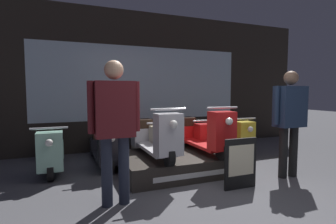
# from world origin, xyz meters

# --- Properties ---
(ground_plane) EXTENTS (30.00, 30.00, 0.00)m
(ground_plane) POSITION_xyz_m (0.00, 0.00, 0.00)
(ground_plane) COLOR #4C4C51
(shop_wall_back) EXTENTS (8.95, 0.09, 3.20)m
(shop_wall_back) POSITION_xyz_m (0.00, 3.59, 1.60)
(shop_wall_back) COLOR #28231E
(shop_wall_back) RESTS_ON ground_plane
(display_platform) EXTENTS (1.96, 1.34, 0.30)m
(display_platform) POSITION_xyz_m (0.02, 1.56, 0.15)
(display_platform) COLOR #2D2823
(display_platform) RESTS_ON ground_plane
(scooter_display_left) EXTENTS (0.53, 1.65, 0.82)m
(scooter_display_left) POSITION_xyz_m (-0.43, 1.53, 0.62)
(scooter_display_left) COLOR black
(scooter_display_left) RESTS_ON display_platform
(scooter_display_right) EXTENTS (0.53, 1.65, 0.82)m
(scooter_display_right) POSITION_xyz_m (0.46, 1.53, 0.62)
(scooter_display_right) COLOR black
(scooter_display_right) RESTS_ON display_platform
(scooter_backrow_0) EXTENTS (0.53, 1.65, 0.82)m
(scooter_backrow_0) POSITION_xyz_m (-1.99, 2.44, 0.32)
(scooter_backrow_0) COLOR black
(scooter_backrow_0) RESTS_ON ground_plane
(scooter_backrow_1) EXTENTS (0.53, 1.65, 0.82)m
(scooter_backrow_1) POSITION_xyz_m (-1.09, 2.44, 0.32)
(scooter_backrow_1) COLOR black
(scooter_backrow_1) RESTS_ON ground_plane
(scooter_backrow_2) EXTENTS (0.53, 1.65, 0.82)m
(scooter_backrow_2) POSITION_xyz_m (-0.19, 2.44, 0.32)
(scooter_backrow_2) COLOR black
(scooter_backrow_2) RESTS_ON ground_plane
(scooter_backrow_3) EXTENTS (0.53, 1.65, 0.82)m
(scooter_backrow_3) POSITION_xyz_m (0.71, 2.44, 0.32)
(scooter_backrow_3) COLOR black
(scooter_backrow_3) RESTS_ON ground_plane
(scooter_backrow_4) EXTENTS (0.53, 1.65, 0.82)m
(scooter_backrow_4) POSITION_xyz_m (1.60, 2.44, 0.32)
(scooter_backrow_4) COLOR black
(scooter_backrow_4) RESTS_ON ground_plane
(person_left_browsing) EXTENTS (0.61, 0.25, 1.72)m
(person_left_browsing) POSITION_xyz_m (-1.23, 0.64, 1.03)
(person_left_browsing) COLOR #232838
(person_left_browsing) RESTS_ON ground_plane
(person_right_browsing) EXTENTS (0.63, 0.26, 1.68)m
(person_right_browsing) POSITION_xyz_m (1.51, 0.64, 1.00)
(person_right_browsing) COLOR black
(person_right_browsing) RESTS_ON ground_plane
(price_sign_board) EXTENTS (0.51, 0.04, 0.71)m
(price_sign_board) POSITION_xyz_m (0.49, 0.51, 0.36)
(price_sign_board) COLOR black
(price_sign_board) RESTS_ON ground_plane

